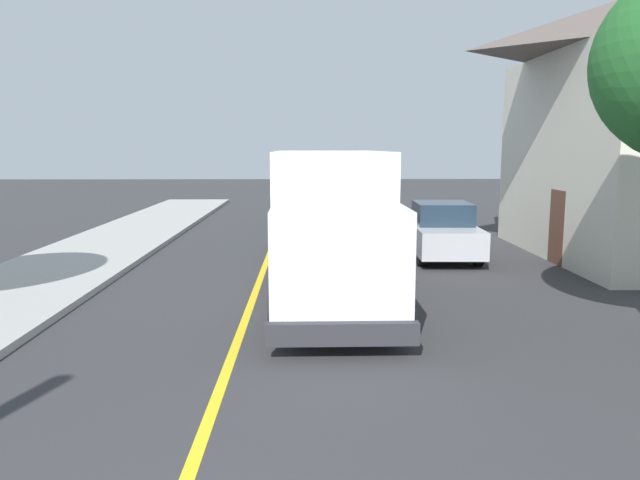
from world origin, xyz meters
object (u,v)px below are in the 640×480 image
object	(u,v)px
parked_car_near	(325,225)
parked_car_mid	(334,205)
parked_van_across	(441,231)
box_truck	(331,219)

from	to	relation	value
parked_car_near	parked_car_mid	distance (m)	7.04
parked_car_mid	parked_van_across	distance (m)	8.90
parked_car_near	parked_car_mid	bearing A→B (deg)	85.24
parked_car_mid	parked_car_near	bearing A→B (deg)	-94.76
box_truck	parked_car_mid	xyz separation A→B (m)	(0.63, 13.42, -0.97)
box_truck	parked_car_mid	distance (m)	13.47
parked_car_near	parked_car_mid	size ratio (longest dim) A/B	1.00
parked_car_near	parked_van_across	xyz separation A→B (m)	(3.45, -1.41, 0.00)
box_truck	parked_van_across	size ratio (longest dim) A/B	1.62
parked_car_mid	parked_van_across	xyz separation A→B (m)	(2.87, -8.42, 0.00)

